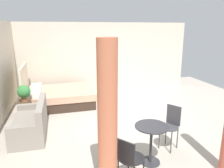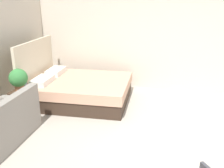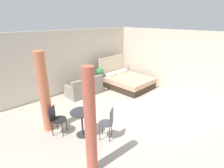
{
  "view_description": "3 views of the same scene",
  "coord_description": "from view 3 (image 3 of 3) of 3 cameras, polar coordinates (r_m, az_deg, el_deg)",
  "views": [
    {
      "loc": [
        -5.34,
        1.7,
        2.4
      ],
      "look_at": [
        -0.39,
        0.5,
        1.1
      ],
      "focal_mm": 34.9,
      "sensor_mm": 36.0,
      "label": 1
    },
    {
      "loc": [
        -3.42,
        -0.09,
        2.21
      ],
      "look_at": [
        0.74,
        0.86,
        0.75
      ],
      "focal_mm": 40.76,
      "sensor_mm": 36.0,
      "label": 2
    },
    {
      "loc": [
        -4.32,
        -3.39,
        3.06
      ],
      "look_at": [
        -0.18,
        0.97,
        0.83
      ],
      "focal_mm": 28.33,
      "sensor_mm": 36.0,
      "label": 3
    }
  ],
  "objects": [
    {
      "name": "ground_plane",
      "position": [
        6.29,
        7.39,
        -8.99
      ],
      "size": [
        8.72,
        9.57,
        0.02
      ],
      "primitive_type": "cube",
      "color": "#B2A899"
    },
    {
      "name": "wall_back",
      "position": [
        8.14,
        -10.45,
        7.7
      ],
      "size": [
        8.72,
        0.12,
        2.63
      ],
      "primitive_type": "cube",
      "color": "beige",
      "rests_on": "ground"
    },
    {
      "name": "wall_right",
      "position": [
        8.13,
        20.83,
        6.69
      ],
      "size": [
        0.12,
        6.57,
        2.63
      ],
      "primitive_type": "cube",
      "color": "beige",
      "rests_on": "ground"
    },
    {
      "name": "bed",
      "position": [
        8.37,
        4.68,
        0.98
      ],
      "size": [
        1.78,
        2.17,
        1.33
      ],
      "color": "#38281E",
      "rests_on": "ground"
    },
    {
      "name": "couch",
      "position": [
        7.55,
        -8.71,
        -1.53
      ],
      "size": [
        1.5,
        0.72,
        0.8
      ],
      "color": "gray",
      "rests_on": "ground"
    },
    {
      "name": "nightstand",
      "position": [
        8.44,
        -3.33,
        0.82
      ],
      "size": [
        0.49,
        0.36,
        0.47
      ],
      "color": "#473323",
      "rests_on": "ground"
    },
    {
      "name": "potted_plant",
      "position": [
        8.21,
        -3.87,
        3.94
      ],
      "size": [
        0.35,
        0.35,
        0.46
      ],
      "color": "#935B3D",
      "rests_on": "nightstand"
    },
    {
      "name": "vase",
      "position": [
        8.4,
        -2.73,
        3.26
      ],
      "size": [
        0.08,
        0.08,
        0.23
      ],
      "color": "silver",
      "rests_on": "nightstand"
    },
    {
      "name": "balcony_table",
      "position": [
        4.94,
        -9.68,
        -11.07
      ],
      "size": [
        0.61,
        0.61,
        0.73
      ],
      "color": "#2D2D33",
      "rests_on": "ground"
    },
    {
      "name": "cafe_chair_near_window",
      "position": [
        4.71,
        -1.13,
        -11.89
      ],
      "size": [
        0.53,
        0.53,
        0.89
      ],
      "color": "#3F3F44",
      "rests_on": "ground"
    },
    {
      "name": "cafe_chair_near_couch",
      "position": [
        5.2,
        -17.67,
        -10.31
      ],
      "size": [
        0.59,
        0.59,
        0.8
      ],
      "color": "black",
      "rests_on": "ground"
    },
    {
      "name": "curtain_left",
      "position": [
        3.52,
        -7.0,
        -12.66
      ],
      "size": [
        0.23,
        0.23,
        2.3
      ],
      "color": "#C15B47",
      "rests_on": "ground"
    },
    {
      "name": "curtain_right",
      "position": [
        5.17,
        -21.01,
        -2.72
      ],
      "size": [
        0.28,
        0.28,
        2.3
      ],
      "color": "#D1704C",
      "rests_on": "ground"
    }
  ]
}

